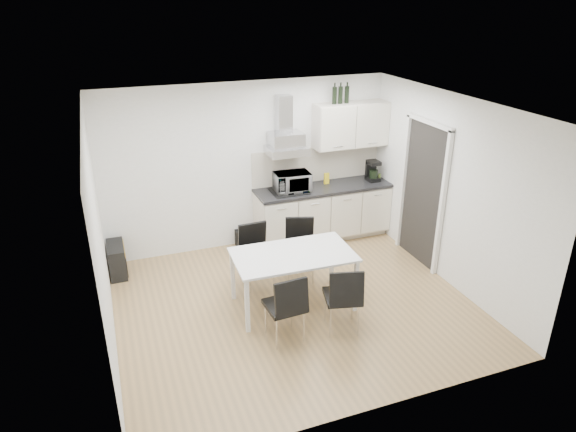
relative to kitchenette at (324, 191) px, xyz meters
name	(u,v)px	position (x,y,z in m)	size (l,w,h in m)	color
ground	(294,304)	(-1.19, -1.73, -0.83)	(4.50, 4.50, 0.00)	#A98652
wall_back	(248,166)	(-1.19, 0.27, 0.47)	(4.50, 0.10, 2.60)	white
wall_front	(376,298)	(-1.19, -3.73, 0.47)	(4.50, 0.10, 2.60)	white
wall_left	(100,243)	(-3.44, -1.73, 0.47)	(0.10, 4.00, 2.60)	white
wall_right	(449,191)	(1.06, -1.73, 0.47)	(0.10, 4.00, 2.60)	white
ceiling	(295,107)	(-1.19, -1.73, 1.77)	(4.50, 4.50, 0.00)	white
doorway	(422,195)	(1.02, -1.18, 0.22)	(0.08, 1.04, 2.10)	white
kitchenette	(324,191)	(0.00, 0.00, 0.00)	(2.22, 0.64, 2.52)	beige
dining_table	(293,259)	(-1.20, -1.72, -0.15)	(1.54, 0.92, 0.75)	white
chair_far_left	(257,257)	(-1.48, -1.09, -0.39)	(0.44, 0.50, 0.88)	black
chair_far_right	(300,251)	(-0.86, -1.12, -0.39)	(0.44, 0.50, 0.88)	black
chair_near_left	(284,306)	(-1.55, -2.35, -0.39)	(0.44, 0.50, 0.88)	black
chair_near_right	(342,297)	(-0.84, -2.41, -0.39)	(0.44, 0.50, 0.88)	black
guitar_amp	(117,260)	(-3.30, -0.08, -0.60)	(0.25, 0.56, 0.46)	black
floor_speaker	(241,238)	(-1.39, 0.17, -0.69)	(0.16, 0.14, 0.27)	black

